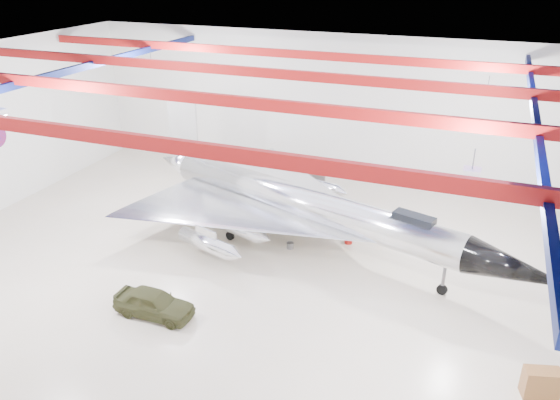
% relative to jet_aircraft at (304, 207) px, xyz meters
% --- Properties ---
extents(floor, '(40.00, 40.00, 0.00)m').
position_rel_jet_aircraft_xyz_m(floor, '(-0.93, -4.24, -2.44)').
color(floor, beige).
rests_on(floor, ground).
extents(wall_back, '(40.00, 0.00, 40.00)m').
position_rel_jet_aircraft_xyz_m(wall_back, '(-0.93, 10.76, 3.06)').
color(wall_back, silver).
rests_on(wall_back, floor).
extents(ceiling, '(40.00, 40.00, 0.00)m').
position_rel_jet_aircraft_xyz_m(ceiling, '(-0.93, -4.24, 8.56)').
color(ceiling, '#0A0F38').
rests_on(ceiling, wall_back).
extents(ceiling_structure, '(39.50, 29.50, 1.08)m').
position_rel_jet_aircraft_xyz_m(ceiling_structure, '(-0.93, -4.24, 7.89)').
color(ceiling_structure, maroon).
rests_on(ceiling_structure, ceiling).
extents(jet_aircraft, '(26.60, 19.37, 7.43)m').
position_rel_jet_aircraft_xyz_m(jet_aircraft, '(0.00, 0.00, 0.00)').
color(jet_aircraft, silver).
rests_on(jet_aircraft, floor).
extents(jeep, '(4.03, 1.66, 1.37)m').
position_rel_jet_aircraft_xyz_m(jeep, '(-4.40, -9.46, -1.75)').
color(jeep, '#3A3C1E').
rests_on(jeep, floor).
extents(desk, '(1.51, 1.03, 1.26)m').
position_rel_jet_aircraft_xyz_m(desk, '(12.82, -8.43, -1.81)').
color(desk, brown).
rests_on(desk, floor).
extents(crate_ply, '(0.56, 0.50, 0.33)m').
position_rel_jet_aircraft_xyz_m(crate_ply, '(-3.62, -0.12, -2.27)').
color(crate_ply, olive).
rests_on(crate_ply, floor).
extents(toolbox_red, '(0.47, 0.39, 0.31)m').
position_rel_jet_aircraft_xyz_m(toolbox_red, '(-4.44, 4.59, -2.28)').
color(toolbox_red, '#A81410').
rests_on(toolbox_red, floor).
extents(engine_drum, '(0.43, 0.43, 0.38)m').
position_rel_jet_aircraft_xyz_m(engine_drum, '(-0.56, -0.89, -2.25)').
color(engine_drum, '#59595B').
rests_on(engine_drum, floor).
extents(parts_bin, '(0.79, 0.71, 0.46)m').
position_rel_jet_aircraft_xyz_m(parts_bin, '(3.99, 3.07, -2.21)').
color(parts_bin, olive).
rests_on(parts_bin, floor).
extents(crate_small, '(0.41, 0.35, 0.26)m').
position_rel_jet_aircraft_xyz_m(crate_small, '(-10.34, 0.76, -2.31)').
color(crate_small, '#59595B').
rests_on(crate_small, floor).
extents(tool_chest, '(0.58, 0.58, 0.43)m').
position_rel_jet_aircraft_xyz_m(tool_chest, '(2.53, 1.00, -2.22)').
color(tool_chest, '#A81410').
rests_on(tool_chest, floor).
extents(oil_barrel, '(0.73, 0.66, 0.43)m').
position_rel_jet_aircraft_xyz_m(oil_barrel, '(-3.64, 2.05, -2.22)').
color(oil_barrel, olive).
rests_on(oil_barrel, floor).
extents(spares_box, '(0.60, 0.60, 0.41)m').
position_rel_jet_aircraft_xyz_m(spares_box, '(3.26, 4.04, -2.23)').
color(spares_box, '#59595B').
rests_on(spares_box, floor).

